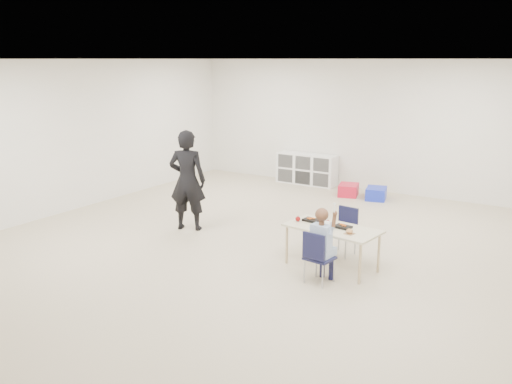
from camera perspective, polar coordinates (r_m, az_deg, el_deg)
The scene contains 16 objects.
room at distance 8.02m, azimuth -0.56°, elevation 3.78°, with size 9.00×9.02×2.80m.
table at distance 7.51m, azimuth 7.98°, elevation -5.79°, with size 1.34×0.80×0.58m.
chair_near at distance 6.99m, azimuth 6.72°, elevation -6.79°, with size 0.34×0.32×0.70m, color #111334, non-canonical shape.
chair_far at distance 8.01m, azimuth 9.10°, elevation -4.18°, with size 0.34×0.32×0.70m, color #111334, non-canonical shape.
child at distance 6.92m, azimuth 6.77°, elevation -5.24°, with size 0.47×0.47×1.10m, color #A8BEE3, non-canonical shape.
lunch_tray_near at distance 7.41m, azimuth 9.12°, elevation -3.64°, with size 0.22×0.16×0.03m, color black.
lunch_tray_far at distance 7.66m, azimuth 5.84°, elevation -2.96°, with size 0.22×0.16×0.03m, color black.
milk_carton at distance 7.32m, azimuth 7.61°, elevation -3.52°, with size 0.07×0.07×0.10m, color white.
bread_roll at distance 7.18m, azimuth 9.81°, elevation -4.09°, with size 0.09×0.09×0.07m, color tan.
apple_near at distance 7.50m, azimuth 7.57°, elevation -3.22°, with size 0.07×0.07×0.07m, color maroon.
apple_far at distance 7.63m, azimuth 4.43°, elevation -2.84°, with size 0.07×0.07×0.07m, color maroon.
cubby_shelf at distance 12.46m, azimuth 5.35°, elevation 2.43°, with size 1.40×0.40×0.70m, color white.
adult at distance 9.05m, azimuth -7.23°, elevation 1.23°, with size 0.61×0.40×1.68m, color black.
bin_red at distance 11.55m, azimuth 9.71°, elevation 0.22°, with size 0.39×0.50×0.24m, color red.
bin_yellow at distance 11.50m, azimuth 12.57°, elevation -0.09°, with size 0.31×0.40×0.20m, color gold.
bin_blue at distance 11.35m, azimuth 12.53°, elevation -0.16°, with size 0.39×0.50×0.24m, color #1A2DC5.
Camera 1 is at (4.23, -6.67, 2.80)m, focal length 38.00 mm.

